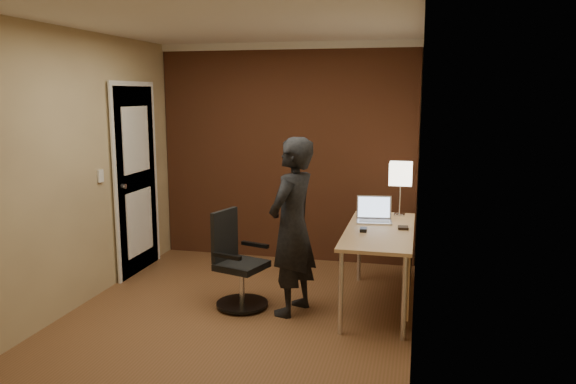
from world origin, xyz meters
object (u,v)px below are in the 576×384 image
(mouse, at_px, (363,230))
(person, at_px, (292,227))
(desk_lamp, at_px, (401,174))
(desk, at_px, (388,243))
(office_chair, at_px, (237,266))
(wallet, at_px, (403,228))
(laptop, at_px, (374,214))

(mouse, bearing_deg, person, -165.34)
(desk_lamp, bearing_deg, desk, -96.91)
(office_chair, bearing_deg, desk_lamp, 33.17)
(desk, xyz_separation_m, mouse, (-0.21, -0.13, 0.14))
(wallet, distance_m, person, 1.01)
(desk_lamp, distance_m, mouse, 0.89)
(laptop, relative_size, person, 0.23)
(mouse, relative_size, person, 0.06)
(office_chair, relative_size, person, 0.55)
(desk_lamp, bearing_deg, laptop, -126.56)
(laptop, distance_m, wallet, 0.39)
(laptop, xyz_separation_m, wallet, (0.28, -0.26, -0.05))
(desk_lamp, xyz_separation_m, wallet, (0.06, -0.57, -0.41))
(office_chair, bearing_deg, desk, 12.68)
(office_chair, xyz_separation_m, person, (0.52, -0.02, 0.40))
(mouse, bearing_deg, desk_lamp, 66.22)
(desk, xyz_separation_m, laptop, (-0.15, 0.31, 0.19))
(mouse, distance_m, person, 0.63)
(laptop, bearing_deg, desk_lamp, 53.44)
(mouse, bearing_deg, desk, 28.02)
(desk_lamp, bearing_deg, mouse, -110.81)
(desk_lamp, height_order, person, person)
(wallet, bearing_deg, mouse, -152.40)
(desk, relative_size, mouse, 15.00)
(laptop, distance_m, person, 0.91)
(desk_lamp, relative_size, person, 0.34)
(person, bearing_deg, desk_lamp, 153.90)
(laptop, relative_size, wallet, 3.25)
(wallet, bearing_deg, laptop, 137.12)
(desk_lamp, relative_size, mouse, 5.35)
(laptop, height_order, person, person)
(wallet, height_order, person, person)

